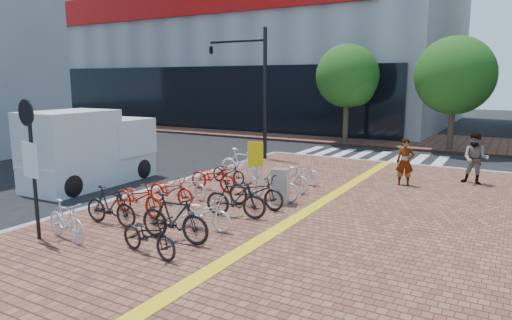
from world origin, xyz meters
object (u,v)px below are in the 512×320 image
Objects in this scene: bike_6 at (228,172)px; bike_7 at (242,163)px; pedestrian_a at (405,162)px; pedestrian_b at (475,159)px; bike_13 at (273,185)px; bike_0 at (66,221)px; yellow_sign at (256,159)px; bike_2 at (138,197)px; bike_1 at (111,206)px; bike_10 at (203,213)px; notice_sign at (30,153)px; bike_9 at (174,218)px; bike_11 at (236,199)px; box_truck at (89,150)px; traffic_light_pole at (239,70)px; bike_15 at (299,172)px; bike_14 at (287,178)px; bike_3 at (171,190)px; bike_4 at (189,185)px; bike_8 at (149,235)px; bike_5 at (213,177)px; utility_box at (280,186)px; bike_12 at (256,191)px.

bike_7 is (-0.06, 1.03, 0.16)m from bike_6.
pedestrian_b reaches higher than pedestrian_a.
bike_0 is at bearing 156.19° from bike_13.
yellow_sign is at bearing -114.52° from bike_6.
bike_2 is 1.04× the size of bike_13.
bike_6 is at bearing -0.65° from bike_1.
bike_10 is (2.32, 0.95, -0.08)m from bike_1.
pedestrian_b is 14.69m from notice_sign.
bike_9 is 1.08× the size of bike_11.
box_truck is at bearing 69.38° from bike_2.
traffic_light_pole is (-2.83, 4.42, 3.73)m from bike_7.
bike_9 reaches higher than bike_6.
bike_15 is at bearing 70.61° from notice_sign.
bike_10 is 3.54m from yellow_sign.
bike_15 is at bearing -5.83° from bike_0.
bike_13 reaches higher than bike_0.
notice_sign is (-3.19, -3.92, 1.59)m from bike_11.
bike_2 is 0.58× the size of notice_sign.
bike_14 is 1.18m from bike_15.
bike_9 is (2.24, -2.51, 0.12)m from bike_3.
bike_2 is at bearing 85.15° from bike_10.
bike_10 is at bearing -35.72° from bike_0.
bike_4 is 0.95× the size of pedestrian_a.
bike_3 is 1.02× the size of bike_8.
box_truck is at bearing 80.06° from bike_3.
bike_1 is at bearing -35.44° from box_truck.
bike_8 is at bearing -108.94° from pedestrian_b.
box_truck is (-10.58, -5.19, 0.34)m from pedestrian_a.
bike_5 is 5.12m from bike_9.
yellow_sign is at bearing -50.07° from bike_4.
box_truck reaches higher than bike_1.
utility_box is at bearing -150.09° from bike_14.
pedestrian_b reaches higher than bike_6.
traffic_light_pole is (-5.25, 4.32, 3.86)m from bike_15.
bike_2 reaches higher than bike_14.
bike_10 is (2.29, -1.44, -0.02)m from bike_3.
bike_15 is at bearing 15.59° from bike_14.
bike_13 is 1.03× the size of bike_14.
bike_1 is 12.90m from pedestrian_b.
bike_4 is at bearing 96.06° from bike_12.
bike_13 is (2.54, 5.76, 0.00)m from bike_0.
bike_9 is 8.02m from box_truck.
box_truck is at bearing 114.96° from bike_15.
bike_12 reaches higher than bike_6.
pedestrian_b is 0.56× the size of notice_sign.
bike_13 is at bearing -55.40° from bike_4.
box_truck reaches higher than bike_7.
notice_sign reaches higher than bike_15.
pedestrian_a is (3.23, 6.41, 0.32)m from bike_11.
pedestrian_b reaches higher than bike_7.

